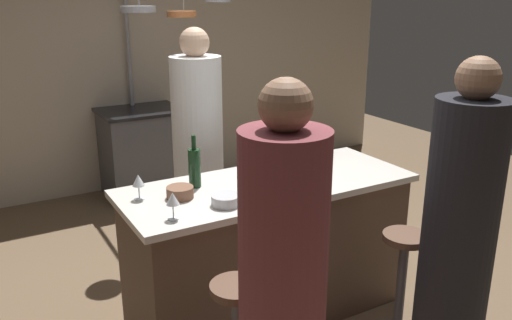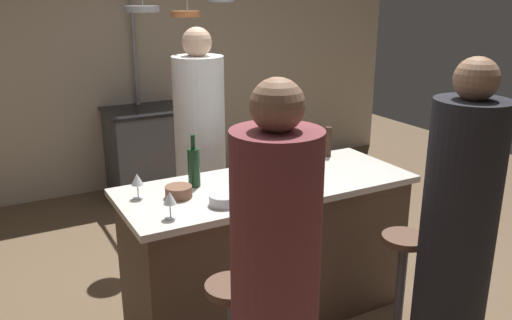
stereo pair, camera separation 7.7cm
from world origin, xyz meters
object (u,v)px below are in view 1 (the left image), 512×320
Objects in this scene: mixing_bowl_steel at (226,200)px; stove_range at (143,152)px; pepper_mill at (326,141)px; mixing_bowl_wooden at (180,192)px; mixing_bowl_ceramic at (265,169)px; wine_glass_by_chef at (138,182)px; bar_stool_right at (401,281)px; guest_left at (282,300)px; wine_bottle_red at (195,167)px; wine_glass_near_right_guest at (173,200)px; potted_plant at (360,182)px; chef at (198,157)px; wine_bottle_green at (274,163)px; wine_bottle_dark at (254,174)px; guest_right at (458,240)px.

stove_range is at bearing 81.70° from mixing_bowl_steel.
pepper_mill reaches higher than mixing_bowl_wooden.
mixing_bowl_steel is at bearing -142.70° from mixing_bowl_ceramic.
wine_glass_by_chef reaches higher than mixing_bowl_steel.
bar_stool_right is 1.22m from guest_left.
wine_bottle_red is at bearing -173.90° from pepper_mill.
pepper_mill is 0.58m from mixing_bowl_ceramic.
wine_glass_near_right_guest is at bearing -126.91° from wine_bottle_red.
stove_range is 4.92× the size of mixing_bowl_ceramic.
potted_plant is 2.63m from wine_glass_by_chef.
pepper_mill reaches higher than potted_plant.
stove_range is 2.18m from potted_plant.
wine_glass_near_right_guest reaches higher than mixing_bowl_wooden.
stove_range is 1.31× the size of bar_stool_right.
chef is at bearing 75.98° from guest_left.
guest_left is 3.29× the size of potted_plant.
mixing_bowl_wooden is at bearing -24.61° from wine_glass_by_chef.
pepper_mill is at bearing 25.89° from wine_bottle_green.
wine_bottle_red is 0.96× the size of wine_bottle_green.
guest_left is 0.95m from wine_bottle_dark.
chef reaches higher than mixing_bowl_steel.
stove_range is 2.73× the size of wine_bottle_green.
mixing_bowl_wooden is (-2.17, -0.97, 0.64)m from potted_plant.
wine_bottle_dark is 1.77× the size of mixing_bowl_ceramic.
bar_stool_right is 4.66× the size of wine_glass_near_right_guest.
wine_bottle_dark is at bearing 67.45° from guest_left.
mixing_bowl_wooden is (0.20, -0.09, -0.07)m from wine_glass_by_chef.
bar_stool_right is at bearing -58.44° from mixing_bowl_ceramic.
guest_left is at bearing -98.80° from stove_range.
guest_right is 1.71m from wine_glass_by_chef.
pepper_mill is 1.31× the size of mixing_bowl_steel.
chef is 1.03× the size of guest_left.
wine_bottle_dark is at bearing -151.39° from wine_bottle_green.
wine_glass_near_right_guest is (-1.25, 0.39, 0.63)m from bar_stool_right.
pepper_mill is 0.68m from wine_bottle_green.
pepper_mill reaches higher than mixing_bowl_steel.
bar_stool_right is at bearing 19.11° from guest_left.
wine_glass_by_chef is (-0.71, -0.80, 0.18)m from chef.
chef is 5.53× the size of wine_bottle_dark.
wine_bottle_dark reaches higher than wine_glass_by_chef.
guest_left is 11.73× the size of wine_glass_near_right_guest.
bar_stool_right is 1.02m from wine_bottle_green.
wine_glass_by_chef reaches higher than bar_stool_right.
bar_stool_right is at bearing -24.58° from mixing_bowl_steel.
mixing_bowl_wooden is at bearing 156.16° from wine_bottle_dark.
wine_glass_near_right_guest is (-0.72, -0.20, -0.02)m from wine_bottle_green.
pepper_mill is (1.17, 1.26, 0.21)m from guest_left.
pepper_mill is 1.44× the size of wine_glass_near_right_guest.
potted_plant is at bearing 30.79° from mixing_bowl_steel.
wine_bottle_dark is (-0.71, 0.84, 0.22)m from guest_right.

